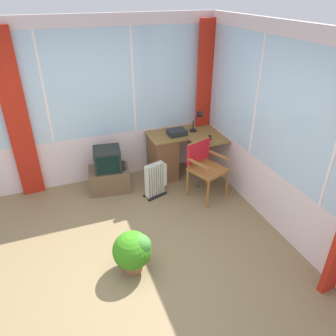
{
  "coord_description": "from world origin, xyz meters",
  "views": [
    {
      "loc": [
        -0.64,
        -2.87,
        2.98
      ],
      "look_at": [
        0.72,
        0.68,
        0.82
      ],
      "focal_mm": 34.47,
      "sensor_mm": 36.0,
      "label": 1
    }
  ],
  "objects": [
    {
      "name": "tv_remote",
      "position": [
        1.76,
        1.45,
        0.79
      ],
      "size": [
        0.1,
        0.15,
        0.02
      ],
      "primitive_type": "cube",
      "rotation": [
        0.0,
        0.0,
        -0.42
      ],
      "color": "black",
      "rests_on": "desk"
    },
    {
      "name": "paper_tray",
      "position": [
        1.29,
        1.77,
        0.82
      ],
      "size": [
        0.31,
        0.24,
        0.09
      ],
      "primitive_type": "cube",
      "rotation": [
        0.0,
        0.0,
        0.03
      ],
      "color": "#202628",
      "rests_on": "desk"
    },
    {
      "name": "curtain_corner",
      "position": [
        1.93,
        2.03,
        1.27
      ],
      "size": [
        0.34,
        0.1,
        2.55
      ],
      "primitive_type": "cube",
      "rotation": [
        0.0,
        0.0,
        0.1
      ],
      "color": "red",
      "rests_on": "ground"
    },
    {
      "name": "north_window_panel",
      "position": [
        -0.0,
        2.16,
        1.32
      ],
      "size": [
        4.06,
        0.07,
        2.65
      ],
      "color": "silver",
      "rests_on": "ground"
    },
    {
      "name": "space_heater",
      "position": [
        0.74,
        1.28,
        0.29
      ],
      "size": [
        0.41,
        0.27,
        0.58
      ],
      "color": "silver",
      "rests_on": "ground"
    },
    {
      "name": "east_window_panel",
      "position": [
        2.06,
        -0.0,
        1.32
      ],
      "size": [
        0.07,
        4.26,
        2.65
      ],
      "color": "silver",
      "rests_on": "ground"
    },
    {
      "name": "potted_plant",
      "position": [
        -0.02,
        -0.12,
        0.29
      ],
      "size": [
        0.46,
        0.46,
        0.52
      ],
      "color": "#A55E3F",
      "rests_on": "ground"
    },
    {
      "name": "curtain_north_left",
      "position": [
        -1.12,
        2.08,
        1.27
      ],
      "size": [
        0.34,
        0.1,
        2.55
      ],
      "primitive_type": "cube",
      "rotation": [
        0.0,
        0.0,
        0.08
      ],
      "color": "red",
      "rests_on": "ground"
    },
    {
      "name": "tv_on_stand",
      "position": [
        0.08,
        1.71,
        0.33
      ],
      "size": [
        0.7,
        0.53,
        0.75
      ],
      "color": "brown",
      "rests_on": "ground"
    },
    {
      "name": "wooden_armchair",
      "position": [
        1.45,
        1.07,
        0.6
      ],
      "size": [
        0.62,
        0.62,
        0.91
      ],
      "color": "#995F2C",
      "rests_on": "ground"
    },
    {
      "name": "ground",
      "position": [
        0.0,
        0.0,
        -0.03
      ],
      "size": [
        5.06,
        5.26,
        0.06
      ],
      "primitive_type": "cube",
      "color": "olive"
    },
    {
      "name": "desk",
      "position": [
        1.1,
        1.8,
        0.42
      ],
      "size": [
        1.19,
        0.91,
        0.78
      ],
      "color": "brown",
      "rests_on": "ground"
    },
    {
      "name": "desk_lamp",
      "position": [
        1.69,
        1.77,
        1.02
      ],
      "size": [
        0.23,
        0.19,
        0.37
      ],
      "color": "black",
      "rests_on": "desk"
    }
  ]
}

